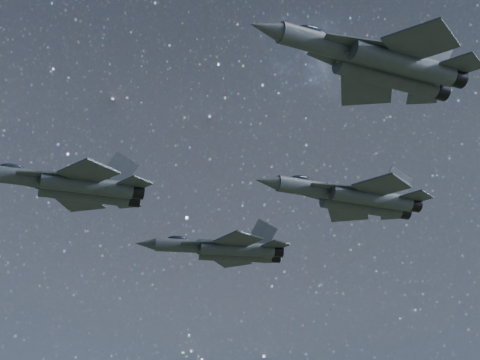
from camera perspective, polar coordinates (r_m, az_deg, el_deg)
name	(u,v)px	position (r m, az deg, el deg)	size (l,w,h in m)	color
jet_lead	(71,185)	(82.40, -11.94, -0.35)	(19.21, 13.45, 4.84)	#30373C
jet_left	(224,249)	(90.57, -1.12, -4.94)	(17.37, 11.74, 4.37)	#30373C
jet_right	(378,62)	(66.59, 9.81, 8.27)	(19.83, 14.12, 5.05)	#30373C
jet_slot	(353,197)	(83.06, 8.07, -1.21)	(18.70, 13.23, 4.74)	#30373C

